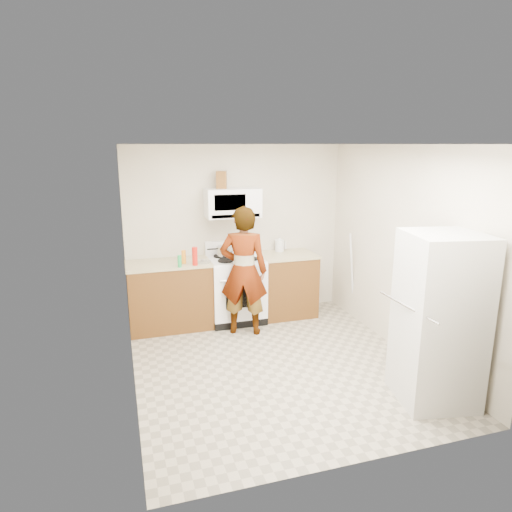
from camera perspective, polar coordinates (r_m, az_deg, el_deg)
name	(u,v)px	position (r m, az deg, el deg)	size (l,w,h in m)	color
floor	(276,364)	(5.48, 2.55, -13.34)	(3.60, 3.60, 0.00)	gray
back_wall	(237,232)	(6.71, -2.45, 3.06)	(3.20, 0.02, 2.50)	beige
right_wall	(402,251)	(5.76, 17.78, 0.60)	(0.02, 3.60, 2.50)	beige
cabinet_left	(170,296)	(6.45, -10.71, -4.98)	(1.12, 0.62, 0.90)	#553B14
counter_left	(168,264)	(6.31, -10.90, -0.96)	(1.14, 0.64, 0.04)	tan
cabinet_right	(286,285)	(6.83, 3.80, -3.69)	(0.80, 0.62, 0.90)	#553B14
counter_right	(287,255)	(6.70, 3.86, 0.12)	(0.82, 0.64, 0.04)	tan
gas_range	(236,288)	(6.58, -2.55, -4.02)	(0.76, 0.65, 1.13)	white
microwave	(233,203)	(6.44, -2.95, 6.66)	(0.76, 0.38, 0.40)	white
person	(244,271)	(6.04, -1.56, -1.88)	(0.63, 0.41, 1.73)	tan
fridge	(439,319)	(4.80, 21.89, -7.36)	(0.70, 0.70, 1.70)	#BAB9B5
kettle	(280,246)	(6.85, 2.96, 1.30)	(0.14, 0.14, 0.17)	silver
jug	(222,180)	(6.41, -4.33, 9.48)	(0.14, 0.14, 0.24)	brown
saucepan	(225,251)	(6.51, -3.93, 0.62)	(0.23, 0.23, 0.13)	silver
tray	(246,257)	(6.41, -1.32, -0.14)	(0.25, 0.16, 0.05)	silver
bottle_spray	(195,256)	(6.08, -7.65, -0.03)	(0.07, 0.07, 0.25)	red
bottle_hot_sauce	(184,257)	(6.21, -9.02, -0.10)	(0.06, 0.06, 0.18)	orange
bottle_green_cap	(180,261)	(6.02, -9.54, -0.65)	(0.05, 0.05, 0.16)	green
pot_lid	(202,262)	(6.26, -6.76, -0.71)	(0.24, 0.24, 0.01)	silver
broom	(352,275)	(6.81, 11.92, -2.30)	(0.03, 0.03, 1.29)	silver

